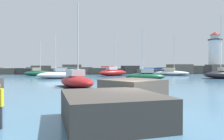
# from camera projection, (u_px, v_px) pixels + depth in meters

# --- Properties ---
(ground_plane) EXTENTS (600.00, 600.00, 0.00)m
(ground_plane) POSITION_uv_depth(u_px,v_px,m) (134.00, 112.00, 10.31)
(ground_plane) COLOR teal
(open_sea_beyond) EXTENTS (400.00, 116.00, 0.01)m
(open_sea_beyond) POSITION_uv_depth(u_px,v_px,m) (97.00, 70.00, 115.48)
(open_sea_beyond) COLOR #386684
(open_sea_beyond) RESTS_ON ground
(breakwater_jetty) EXTENTS (69.87, 7.02, 2.50)m
(breakwater_jetty) POSITION_uv_depth(u_px,v_px,m) (113.00, 70.00, 55.83)
(breakwater_jetty) COLOR brown
(breakwater_jetty) RESTS_ON ground
(lighthouse) EXTENTS (4.36, 4.36, 11.36)m
(lighthouse) POSITION_uv_depth(u_px,v_px,m) (215.00, 56.00, 59.31)
(lighthouse) COLOR gray
(lighthouse) RESTS_ON ground
(foreground_rocks) EXTENTS (11.04, 8.50, 1.45)m
(foreground_rocks) POSITION_uv_depth(u_px,v_px,m) (112.00, 99.00, 10.20)
(foreground_rocks) COLOR #423D38
(foreground_rocks) RESTS_ON ground
(sailboat_moored_0) EXTENTS (7.21, 5.87, 10.52)m
(sailboat_moored_0) POSITION_uv_depth(u_px,v_px,m) (113.00, 72.00, 46.08)
(sailboat_moored_0) COLOR maroon
(sailboat_moored_0) RESTS_ON ground
(sailboat_moored_2) EXTENTS (7.48, 4.90, 7.48)m
(sailboat_moored_2) POSITION_uv_depth(u_px,v_px,m) (59.00, 75.00, 36.64)
(sailboat_moored_2) COLOR white
(sailboat_moored_2) RESTS_ON ground
(sailboat_moored_3) EXTENTS (7.87, 5.15, 9.37)m
(sailboat_moored_3) POSITION_uv_depth(u_px,v_px,m) (171.00, 73.00, 48.46)
(sailboat_moored_3) COLOR silver
(sailboat_moored_3) RESTS_ON ground
(sailboat_moored_4) EXTENTS (6.80, 2.57, 10.54)m
(sailboat_moored_4) POSITION_uv_depth(u_px,v_px,m) (224.00, 74.00, 36.14)
(sailboat_moored_4) COLOR black
(sailboat_moored_4) RESTS_ON ground
(sailboat_moored_5) EXTENTS (6.04, 3.39, 7.25)m
(sailboat_moored_5) POSITION_uv_depth(u_px,v_px,m) (38.00, 73.00, 46.37)
(sailboat_moored_5) COLOR #195138
(sailboat_moored_5) RESTS_ON ground
(sailboat_moored_6) EXTENTS (4.83, 6.80, 8.19)m
(sailboat_moored_6) POSITION_uv_depth(u_px,v_px,m) (76.00, 81.00, 21.46)
(sailboat_moored_6) COLOR maroon
(sailboat_moored_6) RESTS_ON ground
(sailboat_moored_7) EXTENTS (5.95, 3.13, 7.47)m
(sailboat_moored_7) POSITION_uv_depth(u_px,v_px,m) (145.00, 76.00, 31.66)
(sailboat_moored_7) COLOR #195138
(sailboat_moored_7) RESTS_ON ground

